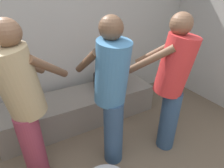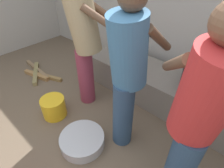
{
  "view_description": "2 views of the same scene",
  "coord_description": "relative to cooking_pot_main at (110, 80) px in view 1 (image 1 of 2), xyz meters",
  "views": [
    {
      "loc": [
        -0.24,
        -0.33,
        1.68
      ],
      "look_at": [
        0.67,
        1.34,
        0.7
      ],
      "focal_mm": 28.66,
      "sensor_mm": 36.0,
      "label": 1
    },
    {
      "loc": [
        1.21,
        -0.06,
        1.67
      ],
      "look_at": [
        0.3,
        0.93,
        0.65
      ],
      "focal_mm": 29.07,
      "sensor_mm": 36.0,
      "label": 2
    }
  ],
  "objects": [
    {
      "name": "block_enclosure_rear",
      "position": [
        -0.87,
        0.49,
        0.59
      ],
      "size": [
        5.42,
        0.2,
        2.21
      ],
      "primitive_type": "cube",
      "color": "#ADA8A0",
      "rests_on": "ground_plane"
    },
    {
      "name": "hearth_ledge",
      "position": [
        -0.47,
        -0.03,
        -0.31
      ],
      "size": [
        2.1,
        0.6,
        0.41
      ],
      "primitive_type": "cube",
      "color": "slate",
      "rests_on": "ground_plane"
    },
    {
      "name": "cooking_pot_main",
      "position": [
        0.0,
        0.0,
        0.0
      ],
      "size": [
        0.48,
        0.48,
        0.66
      ],
      "color": "black",
      "rests_on": "hearth_ledge"
    },
    {
      "name": "cook_in_blue_shirt",
      "position": [
        -0.42,
        -0.83,
        0.36
      ],
      "size": [
        0.37,
        0.66,
        1.53
      ],
      "color": "navy",
      "rests_on": "ground_plane"
    },
    {
      "name": "cook_in_red_shirt",
      "position": [
        0.21,
        -0.97,
        0.36
      ],
      "size": [
        0.64,
        0.71,
        1.53
      ],
      "color": "navy",
      "rests_on": "ground_plane"
    },
    {
      "name": "cook_in_tan_shirt",
      "position": [
        -1.15,
        -0.66,
        0.36
      ],
      "size": [
        0.69,
        0.67,
        1.53
      ],
      "color": "#8C3347",
      "rests_on": "ground_plane"
    }
  ]
}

